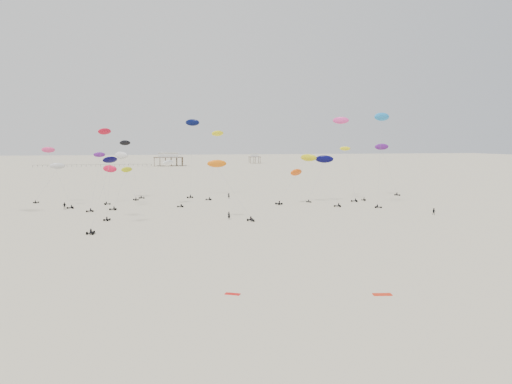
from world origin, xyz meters
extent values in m
plane|color=beige|center=(0.00, 200.00, 0.00)|extent=(900.00, 900.00, 0.00)
cube|color=brown|center=(-10.00, 350.00, 6.15)|extent=(21.00, 13.00, 0.30)
cube|color=silver|center=(-10.00, 350.00, 7.90)|extent=(14.00, 8.40, 3.20)
cube|color=#B2B2AD|center=(-10.00, 350.00, 9.65)|extent=(15.00, 9.00, 0.30)
cube|color=brown|center=(60.00, 380.00, 5.15)|extent=(9.00, 7.00, 0.30)
cube|color=silver|center=(60.00, 380.00, 6.50)|extent=(5.60, 4.20, 2.40)
cube|color=#B2B2AD|center=(60.00, 380.00, 7.85)|extent=(6.00, 4.50, 0.30)
cube|color=black|center=(-62.00, 350.00, 1.45)|extent=(80.00, 0.10, 0.10)
cylinder|color=gray|center=(54.61, 134.59, 7.96)|extent=(0.03, 0.03, 15.57)
ellipsoid|color=#59167C|center=(51.83, 135.10, 16.07)|extent=(4.82, 1.74, 2.28)
cylinder|color=gray|center=(-32.00, 88.00, 7.06)|extent=(0.03, 0.03, 16.41)
ellipsoid|color=#080438|center=(-30.48, 93.07, 13.98)|extent=(3.82, 3.55, 1.80)
cylinder|color=gray|center=(-46.25, 125.07, 7.80)|extent=(0.03, 0.03, 16.29)
ellipsoid|color=#E13474|center=(-49.25, 127.68, 15.57)|extent=(3.87, 2.00, 1.82)
cylinder|color=gray|center=(39.92, 129.07, 7.80)|extent=(0.03, 0.03, 19.00)
ellipsoid|color=#FDF615|center=(39.24, 135.32, 15.52)|extent=(3.70, 2.77, 1.69)
cylinder|color=gray|center=(-3.72, 94.78, 6.37)|extent=(0.03, 0.03, 14.28)
ellipsoid|color=orange|center=(-7.22, 97.50, 12.76)|extent=(4.56, 2.23, 2.22)
cylinder|color=gray|center=(-31.65, 101.20, 5.75)|extent=(0.03, 0.03, 10.87)
ellipsoid|color=red|center=(-31.37, 103.09, 11.55)|extent=(4.04, 3.48, 1.95)
cylinder|color=gray|center=(25.62, 123.03, 6.13)|extent=(0.03, 0.03, 12.24)
ellipsoid|color=#04053E|center=(28.13, 123.74, 12.63)|extent=(5.69, 3.92, 2.64)
cylinder|color=gray|center=(-27.53, 143.78, 8.70)|extent=(0.03, 0.03, 16.91)
ellipsoid|color=black|center=(-29.90, 144.92, 17.39)|extent=(3.75, 2.61, 1.72)
cylinder|color=gray|center=(16.01, 120.46, 4.43)|extent=(0.03, 0.03, 9.74)
ellipsoid|color=#FF590D|center=(18.95, 121.80, 8.94)|extent=(5.10, 4.33, 2.41)
cylinder|color=gray|center=(-15.90, 123.02, 5.80)|extent=(0.03, 0.03, 13.01)
ellipsoid|color=white|center=(-17.36, 126.70, 11.75)|extent=(4.39, 4.56, 2.15)
cylinder|color=gray|center=(25.25, 116.75, 6.47)|extent=(0.03, 0.03, 16.77)
ellipsoid|color=#D1C911|center=(22.79, 122.34, 13.11)|extent=(5.09, 4.87, 2.51)
cylinder|color=gray|center=(-35.45, 130.43, 7.06)|extent=(0.03, 0.03, 13.33)
ellipsoid|color=#5A167E|center=(-36.42, 131.94, 14.07)|extent=(3.28, 1.08, 1.56)
cylinder|color=gray|center=(-35.82, 119.69, 10.22)|extent=(0.03, 0.03, 21.65)
ellipsoid|color=red|center=(-34.15, 124.52, 20.51)|extent=(4.25, 4.07, 2.10)
cylinder|color=gray|center=(-9.52, 143.35, 11.84)|extent=(0.03, 0.03, 22.77)
ellipsoid|color=#040A36|center=(-8.78, 145.71, 23.85)|extent=(5.13, 4.09, 2.42)
cylinder|color=gray|center=(39.17, 109.85, 12.18)|extent=(0.03, 0.03, 23.96)
ellipsoid|color=#1D86DA|center=(40.80, 112.79, 24.61)|extent=(5.46, 2.96, 2.48)
cylinder|color=gray|center=(-51.89, 137.44, 5.25)|extent=(0.03, 0.03, 11.12)
ellipsoid|color=silver|center=(-48.91, 138.17, 10.66)|extent=(4.31, 1.38, 2.05)
cylinder|color=gray|center=(35.09, 122.75, 11.96)|extent=(0.03, 0.03, 23.00)
ellipsoid|color=#F43997|center=(33.43, 124.63, 24.04)|extent=(4.93, 3.50, 2.27)
cylinder|color=gray|center=(-2.70, 141.11, 10.13)|extent=(0.03, 0.03, 24.29)
ellipsoid|color=#FFEF15|center=(-0.33, 148.34, 20.44)|extent=(5.11, 4.07, 2.33)
cylinder|color=gray|center=(-30.25, 120.50, 5.11)|extent=(0.03, 0.03, 11.76)
ellipsoid|color=#C4CF11|center=(-28.58, 124.00, 10.16)|extent=(3.53, 3.07, 1.70)
cylinder|color=gray|center=(-29.00, 141.41, 6.56)|extent=(0.03, 0.03, 14.41)
ellipsoid|color=silver|center=(-31.11, 144.94, 13.47)|extent=(5.26, 5.20, 2.68)
imported|color=black|center=(-4.75, 95.69, 0.00)|extent=(0.93, 0.84, 2.12)
imported|color=black|center=(45.22, 92.33, 0.00)|extent=(1.10, 1.01, 1.96)
imported|color=black|center=(-44.60, 121.25, 0.00)|extent=(1.30, 0.71, 2.20)
imported|color=black|center=(1.58, 137.30, 0.00)|extent=(0.77, 0.55, 2.04)
cube|color=red|center=(4.25, 36.14, 0.00)|extent=(2.31, 1.23, 0.08)
cube|color=red|center=(-12.89, 39.94, 0.00)|extent=(1.92, 1.44, 0.07)
camera|label=1|loc=(-21.87, -16.42, 17.92)|focal=35.00mm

